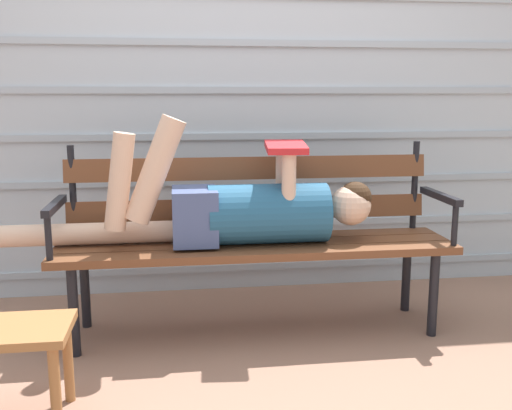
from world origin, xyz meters
The scene contains 5 objects.
ground_plane centered at (0.00, 0.00, 0.00)m, with size 12.00×12.00×0.00m, color #936B56.
house_siding centered at (0.00, 0.78, 1.13)m, with size 5.19×0.08×2.26m.
park_bench centered at (0.00, 0.17, 0.48)m, with size 1.84×0.43×0.88m.
reclining_person centered at (-0.09, 0.11, 0.60)m, with size 1.76×0.28×0.60m.
footstool centered at (-0.93, -0.56, 0.27)m, with size 0.39×0.29×0.35m.
Camera 1 is at (-0.36, -2.51, 1.12)m, focal length 41.17 mm.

